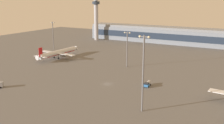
# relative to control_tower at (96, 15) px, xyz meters

# --- Properties ---
(ground_plane) EXTENTS (416.00, 416.00, 0.00)m
(ground_plane) POSITION_rel_control_tower_xyz_m (85.45, -123.67, -26.77)
(ground_plane) COLOR #605E5B
(terminal_building) EXTENTS (185.57, 22.40, 16.40)m
(terminal_building) POSITION_rel_control_tower_xyz_m (81.75, 19.60, -18.67)
(terminal_building) COLOR gray
(terminal_building) RESTS_ON ground
(control_tower) EXTENTS (8.00, 8.00, 46.87)m
(control_tower) POSITION_rel_control_tower_xyz_m (0.00, 0.00, 0.00)
(control_tower) COLOR #A8A8B2
(control_tower) RESTS_ON ground
(airplane_mid_apron) EXTENTS (32.81, 42.15, 10.81)m
(airplane_mid_apron) POSITION_rel_control_tower_xyz_m (21.57, -89.02, -22.68)
(airplane_mid_apron) COLOR silver
(airplane_mid_apron) RESTS_ON ground
(fuel_truck) EXTENTS (2.72, 6.41, 2.35)m
(fuel_truck) POSITION_rel_control_tower_xyz_m (105.44, -116.73, -25.40)
(fuel_truck) COLOR #3372BF
(fuel_truck) RESTS_ON ground
(apron_light_central) EXTENTS (4.80, 0.90, 24.62)m
(apron_light_central) POSITION_rel_control_tower_xyz_m (-5.15, -63.66, -12.63)
(apron_light_central) COLOR slate
(apron_light_central) RESTS_ON ground
(apron_light_east) EXTENTS (4.80, 0.90, 23.40)m
(apron_light_east) POSITION_rel_control_tower_xyz_m (78.96, -86.33, -13.26)
(apron_light_east) COLOR slate
(apron_light_east) RESTS_ON ground
(apron_light_west) EXTENTS (4.80, 0.90, 30.99)m
(apron_light_west) POSITION_rel_control_tower_xyz_m (114.62, -146.03, -9.37)
(apron_light_west) COLOR slate
(apron_light_west) RESTS_ON ground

